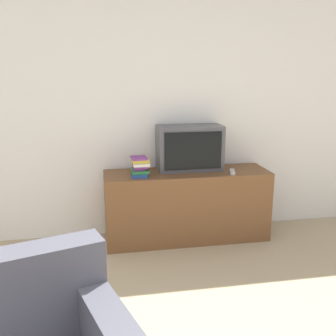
% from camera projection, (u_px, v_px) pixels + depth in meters
% --- Properties ---
extents(wall_back, '(9.00, 0.06, 2.60)m').
position_uv_depth(wall_back, '(131.00, 105.00, 3.80)').
color(wall_back, white).
rests_on(wall_back, ground_plane).
extents(tv_stand, '(1.58, 0.46, 0.68)m').
position_uv_depth(tv_stand, '(187.00, 205.00, 3.85)').
color(tv_stand, brown).
rests_on(tv_stand, ground_plane).
extents(television, '(0.63, 0.30, 0.43)m').
position_uv_depth(television, '(190.00, 148.00, 3.80)').
color(television, '#4C4C51').
rests_on(television, tv_stand).
extents(book_stack, '(0.18, 0.21, 0.18)m').
position_uv_depth(book_stack, '(140.00, 167.00, 3.61)').
color(book_stack, '#23478E').
rests_on(book_stack, tv_stand).
extents(remote_on_stand, '(0.08, 0.16, 0.02)m').
position_uv_depth(remote_on_stand, '(232.00, 172.00, 3.72)').
color(remote_on_stand, '#B7B7B7').
rests_on(remote_on_stand, tv_stand).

